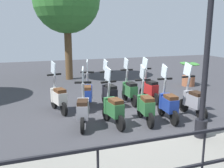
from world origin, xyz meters
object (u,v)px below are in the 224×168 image
(scooter_near_0, at_px, (193,100))
(scooter_near_3, at_px, (113,108))
(potted_palm, at_px, (189,76))
(scooter_far_1, at_px, (130,90))
(scooter_near_4, at_px, (83,109))
(tree_distant, at_px, (67,0))
(scooter_near_1, at_px, (168,104))
(lamp_post_near, at_px, (207,47))
(scooter_far_2, at_px, (109,93))
(scooter_near_2, at_px, (145,105))
(scooter_far_0, at_px, (149,88))
(scooter_far_3, at_px, (87,94))
(scooter_far_4, at_px, (58,97))

(scooter_near_0, distance_m, scooter_near_3, 2.45)
(potted_palm, bearing_deg, scooter_far_1, 115.17)
(scooter_near_4, bearing_deg, tree_distant, 9.29)
(scooter_near_1, relative_size, scooter_near_3, 1.00)
(lamp_post_near, relative_size, potted_palm, 4.21)
(scooter_near_3, bearing_deg, tree_distant, -6.87)
(lamp_post_near, relative_size, scooter_far_2, 2.90)
(tree_distant, xyz_separation_m, scooter_near_2, (-6.75, -0.95, -3.39))
(scooter_near_4, xyz_separation_m, scooter_far_2, (1.40, -1.18, 0.00))
(scooter_near_0, relative_size, scooter_far_1, 1.00)
(scooter_near_2, height_order, scooter_near_4, same)
(lamp_post_near, height_order, tree_distant, tree_distant)
(lamp_post_near, bearing_deg, scooter_far_0, -7.40)
(scooter_near_0, bearing_deg, scooter_near_4, 84.41)
(tree_distant, height_order, potted_palm, tree_distant)
(scooter_far_0, xyz_separation_m, scooter_far_3, (-0.02, 2.22, 0.00))
(lamp_post_near, relative_size, scooter_far_0, 2.90)
(potted_palm, relative_size, scooter_near_2, 0.69)
(lamp_post_near, relative_size, scooter_near_3, 2.90)
(scooter_near_0, height_order, scooter_far_0, same)
(scooter_far_0, relative_size, scooter_far_1, 1.00)
(scooter_far_0, height_order, scooter_far_4, same)
(scooter_near_2, relative_size, scooter_near_4, 1.00)
(scooter_near_0, distance_m, scooter_far_4, 4.02)
(scooter_near_0, bearing_deg, scooter_near_2, 88.66)
(scooter_near_0, height_order, scooter_near_2, same)
(scooter_near_1, height_order, scooter_far_4, same)
(scooter_near_0, xyz_separation_m, scooter_far_0, (1.75, 0.52, 0.00))
(scooter_far_1, bearing_deg, scooter_far_3, 91.11)
(scooter_far_0, bearing_deg, scooter_near_1, 163.92)
(scooter_far_0, distance_m, scooter_far_4, 3.15)
(scooter_far_3, bearing_deg, scooter_far_0, -73.60)
(scooter_near_2, bearing_deg, scooter_far_2, 24.21)
(scooter_near_1, bearing_deg, tree_distant, 19.18)
(scooter_near_3, height_order, scooter_far_4, same)
(scooter_near_3, bearing_deg, scooter_near_2, -101.67)
(lamp_post_near, relative_size, scooter_near_1, 2.90)
(tree_distant, relative_size, potted_palm, 5.19)
(scooter_far_2, bearing_deg, scooter_far_1, -82.40)
(scooter_near_1, bearing_deg, potted_palm, -36.53)
(scooter_near_2, height_order, scooter_near_3, same)
(tree_distant, height_order, scooter_near_2, tree_distant)
(tree_distant, xyz_separation_m, scooter_far_3, (-5.01, 0.25, -3.39))
(scooter_near_2, bearing_deg, scooter_far_4, 59.21)
(scooter_far_0, bearing_deg, scooter_far_1, 83.83)
(scooter_near_3, xyz_separation_m, scooter_far_3, (1.67, 0.29, 0.00))
(scooter_near_3, bearing_deg, scooter_near_1, -101.80)
(scooter_far_3, relative_size, scooter_far_4, 1.00)
(potted_palm, height_order, scooter_far_2, scooter_far_2)
(scooter_near_0, xyz_separation_m, scooter_far_3, (1.73, 2.74, 0.00))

